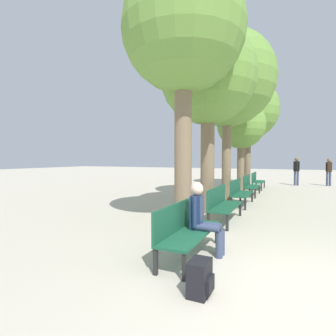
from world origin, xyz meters
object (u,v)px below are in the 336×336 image
at_px(person_seated, 203,216).
at_px(bench_row_1, 222,202).
at_px(pedestrian_near, 296,169).
at_px(tree_row_4, 248,110).
at_px(backpack, 200,278).
at_px(tree_row_3, 241,125).
at_px(bench_row_2, 239,191).
at_px(bench_row_4, 257,180).
at_px(pedestrian_mid, 329,170).
at_px(tree_row_2, 227,79).
at_px(tree_row_0, 183,33).
at_px(tree_row_1, 208,78).
at_px(bench_row_3, 250,184).
at_px(bench_row_0, 185,226).

bearing_deg(person_seated, bench_row_1, 95.70).
distance_m(bench_row_1, pedestrian_near, 11.25).
relative_size(tree_row_4, backpack, 14.98).
relative_size(bench_row_1, tree_row_3, 0.39).
distance_m(bench_row_2, pedestrian_near, 8.62).
xyz_separation_m(bench_row_4, pedestrian_near, (2.01, 2.99, 0.49)).
distance_m(bench_row_1, backpack, 3.88).
relative_size(tree_row_4, person_seated, 5.10).
distance_m(bench_row_4, tree_row_4, 4.32).
bearing_deg(backpack, pedestrian_mid, 78.46).
relative_size(person_seated, pedestrian_mid, 0.75).
bearing_deg(bench_row_4, tree_row_2, -98.75).
relative_size(bench_row_1, tree_row_4, 0.29).
bearing_deg(bench_row_1, tree_row_0, -122.68).
xyz_separation_m(tree_row_1, pedestrian_mid, (4.45, 10.58, -3.15)).
height_order(bench_row_1, person_seated, person_seated).
xyz_separation_m(person_seated, backpack, (0.39, -1.35, -0.45)).
bearing_deg(pedestrian_near, tree_row_2, -109.92).
distance_m(bench_row_4, person_seated, 10.54).
height_order(tree_row_3, person_seated, tree_row_3).
distance_m(bench_row_1, tree_row_2, 5.66).
xyz_separation_m(bench_row_4, person_seated, (0.25, -10.53, 0.16)).
height_order(tree_row_2, backpack, tree_row_2).
distance_m(bench_row_2, backpack, 6.54).
relative_size(bench_row_4, pedestrian_near, 1.06).
distance_m(tree_row_3, person_seated, 9.93).
relative_size(bench_row_2, backpack, 4.32).
distance_m(tree_row_1, tree_row_4, 8.49).
height_order(bench_row_1, tree_row_0, tree_row_0).
height_order(bench_row_1, tree_row_4, tree_row_4).
relative_size(bench_row_1, bench_row_3, 1.00).
bearing_deg(pedestrian_near, backpack, -95.28).
height_order(tree_row_1, pedestrian_near, tree_row_1).
bearing_deg(person_seated, tree_row_3, 95.57).
distance_m(tree_row_4, backpack, 14.02).
height_order(bench_row_3, person_seated, person_seated).
distance_m(bench_row_0, bench_row_4, 10.75).
bearing_deg(bench_row_2, bench_row_1, -90.00).
bearing_deg(tree_row_1, pedestrian_near, 75.07).
height_order(bench_row_0, bench_row_3, same).
xyz_separation_m(pedestrian_near, pedestrian_mid, (1.76, 0.49, -0.03)).
relative_size(bench_row_0, backpack, 4.32).
bearing_deg(tree_row_2, person_seated, -81.35).
height_order(bench_row_2, tree_row_1, tree_row_1).
distance_m(bench_row_2, tree_row_2, 4.44).
relative_size(bench_row_3, tree_row_3, 0.39).
height_order(tree_row_1, tree_row_4, tree_row_4).
bearing_deg(pedestrian_mid, person_seated, -104.11).
bearing_deg(bench_row_0, backpack, -60.70).
bearing_deg(tree_row_4, bench_row_1, -85.87).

